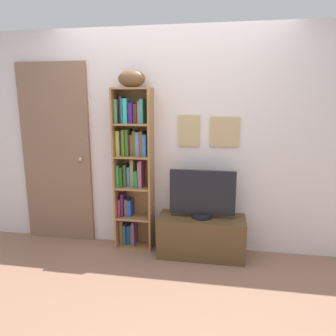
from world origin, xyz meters
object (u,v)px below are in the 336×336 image
television (202,195)px  bookshelf (132,166)px  tv_stand (201,236)px  door (56,154)px  football (132,79)px

television → bookshelf: bearing=172.4°
tv_stand → television: size_ratio=1.34×
bookshelf → door: door is taller
tv_stand → door: size_ratio=0.44×
bookshelf → tv_stand: size_ratio=1.94×
football → tv_stand: (0.76, -0.08, -1.65)m
football → bookshelf: bearing=131.0°
bookshelf → door: (-0.93, 0.07, 0.09)m
bookshelf → football: 0.93m
football → television: bearing=-5.8°
football → tv_stand: bearing=-5.8°
television → door: (-1.71, 0.17, 0.35)m
tv_stand → door: door is taller
football → tv_stand: size_ratio=0.31×
football → door: bearing=174.3°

